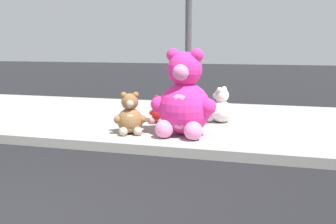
{
  "coord_description": "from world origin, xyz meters",
  "views": [
    {
      "loc": [
        2.42,
        -2.13,
        1.6
      ],
      "look_at": [
        0.86,
        3.6,
        0.55
      ],
      "focal_mm": 40.96,
      "sensor_mm": 36.0,
      "label": 1
    }
  ],
  "objects": [
    {
      "name": "sign_pole",
      "position": [
        1.0,
        4.4,
        1.85
      ],
      "size": [
        0.56,
        0.11,
        3.2
      ],
      "color": "#4C4C51",
      "rests_on": "sidewalk"
    },
    {
      "name": "plush_white",
      "position": [
        1.5,
        4.98,
        0.42
      ],
      "size": [
        0.48,
        0.5,
        0.67
      ],
      "color": "white",
      "rests_on": "sidewalk"
    },
    {
      "name": "sidewalk",
      "position": [
        0.0,
        5.2,
        0.07
      ],
      "size": [
        28.0,
        4.4,
        0.15
      ],
      "primitive_type": "cube",
      "color": "#9E9B93",
      "rests_on": "ground_plane"
    },
    {
      "name": "plush_lavender",
      "position": [
        1.0,
        4.96,
        0.34
      ],
      "size": [
        0.32,
        0.37,
        0.47
      ],
      "color": "#B28CD8",
      "rests_on": "sidewalk"
    },
    {
      "name": "plush_pink_large",
      "position": [
        1.06,
        3.81,
        0.71
      ],
      "size": [
        1.07,
        0.94,
        1.39
      ],
      "color": "#F22D93",
      "rests_on": "sidewalk"
    },
    {
      "name": "plush_brown",
      "position": [
        0.2,
        3.65,
        0.43
      ],
      "size": [
        0.5,
        0.49,
        0.69
      ],
      "color": "olive",
      "rests_on": "sidewalk"
    },
    {
      "name": "plush_red",
      "position": [
        0.42,
        4.61,
        0.36
      ],
      "size": [
        0.4,
        0.37,
        0.53
      ],
      "color": "red",
      "rests_on": "sidewalk"
    }
  ]
}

